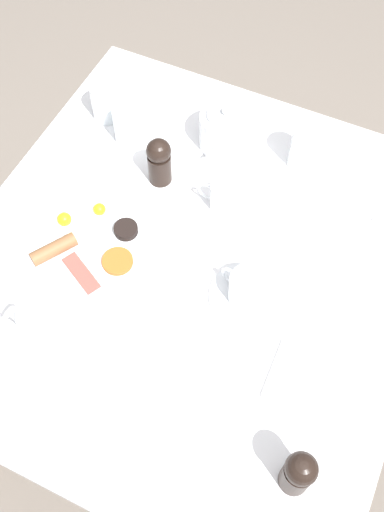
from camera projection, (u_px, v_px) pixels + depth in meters
The scene contains 14 objects.
ground_plane at pixel (192, 377), 1.85m from camera, with size 8.00×8.00×0.00m, color #70665B.
table at pixel (192, 277), 1.30m from camera, with size 0.94×1.02×0.71m.
breakfast_plate at pixel (90, 243), 1.25m from camera, with size 0.30×0.30×0.04m.
teapot_near at pixel (225, 129), 1.37m from camera, with size 0.11×0.20×0.12m.
teacup_with_saucer_left at pixel (249, 290), 1.17m from camera, with size 0.16×0.16×0.07m.
water_glass_tall at pixel (306, 147), 1.33m from camera, with size 0.07×0.07×0.11m.
water_glass_short at pixel (128, 125), 1.37m from camera, with size 0.07×0.07×0.09m.
wine_glass_spare at pixel (106, 101), 1.41m from camera, with size 0.07×0.07×0.09m.
creamer_jug at pixel (219, 196), 1.28m from camera, with size 0.08×0.05×0.07m.
pepper_grinder at pixel (298, 473), 0.96m from camera, with size 0.05×0.05×0.12m.
salt_grinder at pixel (159, 161), 1.30m from camera, with size 0.05×0.05×0.12m.
napkin_folded at pixel (316, 386), 1.10m from camera, with size 0.18×0.12×0.01m.
fork_by_plate at pixel (332, 266), 1.23m from camera, with size 0.12×0.16×0.00m.
knife_by_plate at pixel (169, 410), 1.08m from camera, with size 0.16×0.15×0.00m.
Camera 1 is at (-0.27, 0.57, 1.78)m, focal length 42.00 mm.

